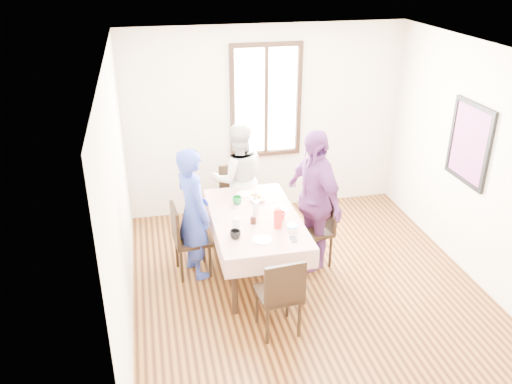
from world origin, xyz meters
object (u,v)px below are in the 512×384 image
chair_near (278,293)px  person_left (192,213)px  dining_table (255,245)px  person_right (313,200)px  chair_far (238,200)px  chair_left (192,239)px  chair_right (313,231)px  person_far (238,179)px

chair_near → person_left: person_left is taller
dining_table → person_right: (0.72, 0.05, 0.50)m
person_left → chair_far: bearing=-57.2°
person_right → dining_table: bearing=-101.6°
chair_left → person_left: (0.02, 0.00, 0.35)m
dining_table → chair_near: chair_near is taller
dining_table → chair_far: bearing=90.0°
dining_table → chair_right: (0.74, 0.05, 0.08)m
chair_far → person_far: person_far is taller
dining_table → chair_far: 1.11m
chair_near → person_far: (0.00, 2.19, 0.32)m
chair_right → person_left: (-1.45, 0.10, 0.35)m
dining_table → person_right: bearing=4.0°
dining_table → person_right: person_right is taller
dining_table → person_far: person_far is taller
dining_table → person_far: size_ratio=1.03×
chair_left → person_right: person_right is taller
dining_table → person_left: person_left is taller
chair_right → person_right: 0.42m
chair_left → chair_near: (0.74, -1.25, 0.00)m
chair_near → dining_table: bearing=84.9°
chair_near → person_far: 2.21m
chair_left → chair_near: bearing=24.9°
chair_left → person_right: (1.45, -0.10, 0.42)m
chair_near → person_left: bearing=114.6°
dining_table → person_right: size_ratio=0.91×
dining_table → chair_left: chair_left is taller
chair_near → person_right: person_right is taller
chair_left → chair_right: bearing=80.6°
chair_far → chair_right: bearing=117.3°
chair_left → person_left: bearing=84.5°
person_left → person_right: (1.43, -0.10, 0.07)m
chair_far → person_right: bearing=116.6°
chair_right → chair_near: (-0.74, -1.15, 0.00)m
chair_left → chair_near: 1.45m
person_left → person_far: (0.72, 0.93, -0.03)m
dining_table → chair_left: 0.76m
chair_left → chair_near: same height
chair_left → chair_far: size_ratio=1.00×
chair_left → chair_near: size_ratio=1.00×
chair_near → person_left: (-0.72, 1.25, 0.35)m
person_far → person_right: bearing=123.7°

